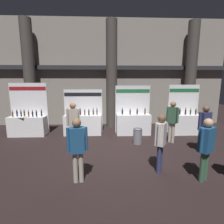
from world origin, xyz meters
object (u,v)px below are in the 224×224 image
(trash_bin, at_px, (138,136))
(visitor_5, at_px, (205,125))
(exhibitor_booth_1, at_px, (83,123))
(visitor_1, at_px, (172,118))
(exhibitor_booth_0, at_px, (28,123))
(visitor_4, at_px, (77,145))
(visitor_6, at_px, (161,139))
(visitor_7, at_px, (73,121))
(exhibitor_booth_3, at_px, (185,122))
(exhibitor_booth_2, at_px, (133,122))
(visitor_2, at_px, (206,144))

(trash_bin, relative_size, visitor_5, 0.37)
(exhibitor_booth_1, xyz_separation_m, visitor_1, (4.01, -1.38, 0.50))
(exhibitor_booth_0, xyz_separation_m, visitor_4, (3.11, -4.11, 0.41))
(visitor_6, bearing_deg, trash_bin, -140.50)
(exhibitor_booth_1, height_order, visitor_7, exhibitor_booth_1)
(exhibitor_booth_3, height_order, visitor_4, exhibitor_booth_3)
(exhibitor_booth_0, height_order, exhibitor_booth_3, exhibitor_booth_0)
(exhibitor_booth_0, bearing_deg, exhibitor_booth_2, -0.08)
(visitor_1, height_order, visitor_6, visitor_1)
(exhibitor_booth_2, xyz_separation_m, visitor_1, (1.47, -1.29, 0.47))
(exhibitor_booth_0, relative_size, trash_bin, 3.93)
(trash_bin, xyz_separation_m, visitor_7, (-2.64, -0.31, 0.77))
(exhibitor_booth_0, bearing_deg, exhibitor_booth_1, 1.63)
(exhibitor_booth_1, bearing_deg, visitor_5, -27.32)
(visitor_5, bearing_deg, trash_bin, 137.23)
(exhibitor_booth_1, height_order, exhibitor_booth_2, exhibitor_booth_2)
(trash_bin, relative_size, visitor_4, 0.38)
(visitor_2, bearing_deg, visitor_6, 121.72)
(visitor_2, relative_size, visitor_7, 0.93)
(visitor_2, xyz_separation_m, visitor_5, (1.05, 1.80, 0.05))
(exhibitor_booth_0, distance_m, exhibitor_booth_3, 7.88)
(exhibitor_booth_0, height_order, visitor_2, exhibitor_booth_0)
(visitor_1, height_order, visitor_2, visitor_1)
(trash_bin, distance_m, visitor_5, 2.58)
(exhibitor_booth_1, xyz_separation_m, visitor_6, (2.70, -3.77, 0.42))
(visitor_2, distance_m, visitor_5, 2.09)
(exhibitor_booth_2, xyz_separation_m, exhibitor_booth_3, (2.63, -0.06, -0.00))
(exhibitor_booth_2, height_order, visitor_7, exhibitor_booth_2)
(exhibitor_booth_0, xyz_separation_m, exhibitor_booth_3, (7.88, -0.07, 0.00))
(visitor_1, xyz_separation_m, visitor_6, (-1.31, -2.39, -0.07))
(visitor_7, bearing_deg, exhibitor_booth_1, -110.15)
(visitor_4, bearing_deg, visitor_7, -85.54)
(visitor_1, xyz_separation_m, visitor_5, (0.76, -1.09, -0.02))
(visitor_4, height_order, visitor_7, visitor_7)
(exhibitor_booth_0, distance_m, visitor_7, 3.12)
(exhibitor_booth_2, xyz_separation_m, trash_bin, (-0.04, -1.38, -0.29))
(visitor_5, xyz_separation_m, visitor_6, (-2.07, -1.31, -0.05))
(visitor_6, bearing_deg, visitor_2, 98.72)
(exhibitor_booth_1, relative_size, visitor_1, 1.25)
(visitor_2, bearing_deg, visitor_4, 146.24)
(exhibitor_booth_1, height_order, visitor_5, exhibitor_booth_1)
(exhibitor_booth_1, relative_size, visitor_5, 1.27)
(visitor_2, bearing_deg, exhibitor_booth_3, 38.23)
(exhibitor_booth_2, height_order, exhibitor_booth_3, exhibitor_booth_3)
(exhibitor_booth_3, xyz_separation_m, visitor_1, (-1.17, -1.23, 0.47))
(exhibitor_booth_2, bearing_deg, trash_bin, -91.47)
(exhibitor_booth_0, distance_m, visitor_6, 6.55)
(exhibitor_booth_3, relative_size, visitor_1, 1.37)
(exhibitor_booth_3, bearing_deg, visitor_6, -124.36)
(exhibitor_booth_0, relative_size, visitor_4, 1.51)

